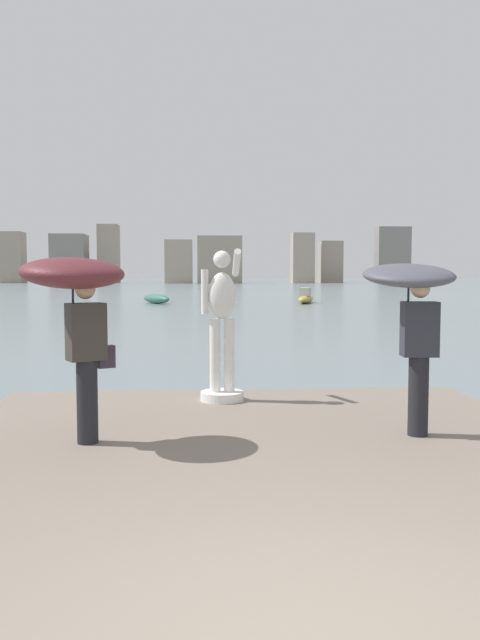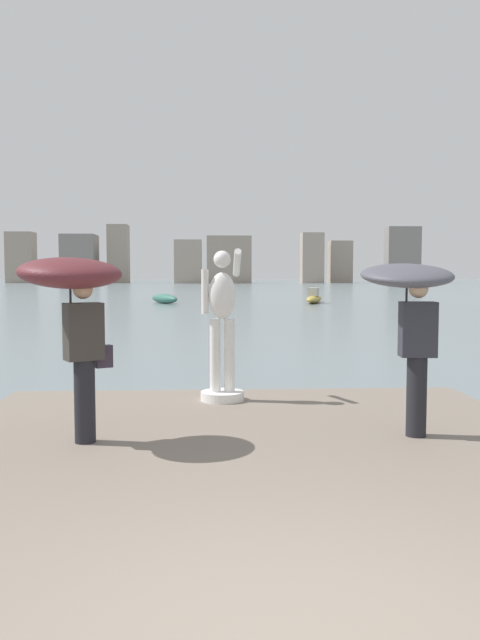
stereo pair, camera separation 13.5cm
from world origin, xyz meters
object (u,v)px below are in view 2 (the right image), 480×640
object	(u,v)px
statue_white_figure	(222,332)
boat_leftward	(164,299)
onlooker_right	(410,300)
boat_far	(314,298)
onlooker_left	(74,293)

from	to	relation	value
statue_white_figure	boat_leftward	world-z (taller)	statue_white_figure
statue_white_figure	onlooker_right	distance (m)	2.94
statue_white_figure	onlooker_right	world-z (taller)	statue_white_figure
onlooker_right	boat_far	xyz separation A→B (m)	(5.63, 40.32, -1.51)
onlooker_right	boat_leftward	distance (m)	40.78
onlooker_left	boat_leftward	world-z (taller)	onlooker_left
statue_white_figure	onlooker_left	size ratio (longest dim) A/B	1.07
onlooker_right	boat_leftward	xyz separation A→B (m)	(-5.37, 40.39, -1.55)
boat_far	statue_white_figure	bearing A→B (deg)	-101.29
onlooker_left	boat_leftward	distance (m)	40.59
statue_white_figure	onlooker_left	xyz separation A→B (m)	(-1.60, -2.22, 0.62)
boat_leftward	statue_white_figure	bearing A→B (deg)	-84.97
onlooker_left	onlooker_right	distance (m)	3.60
onlooker_left	boat_far	distance (m)	41.52
onlooker_right	boat_leftward	size ratio (longest dim) A/B	0.51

